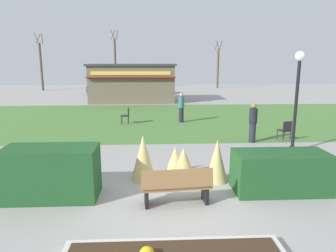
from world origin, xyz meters
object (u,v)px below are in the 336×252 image
Objects in this scene: trash_bin at (17,182)px; parked_car_west_slot at (107,88)px; food_kiosk at (133,83)px; person_strolling at (253,123)px; park_bench at (177,186)px; lamppost_mid at (297,89)px; cafe_chair_west at (127,114)px; tree_right_bg at (41,66)px; cafe_chair_east at (285,129)px; tree_center_bg at (115,63)px; person_standing at (181,107)px; tree_left_bg at (218,67)px; parked_car_center_slot at (152,88)px.

parked_car_west_slot is at bearing 93.28° from trash_bin.
person_strolling is (6.02, -14.19, -0.77)m from food_kiosk.
lamppost_mid is (4.83, 4.31, 1.93)m from park_bench.
food_kiosk reaches higher than cafe_chair_west.
lamppost_mid is 0.57× the size of tree_right_bg.
person_strolling is at bearing -173.84° from cafe_chair_east.
tree_center_bg is at bearing 98.18° from cafe_chair_west.
lamppost_mid is at bearing -39.99° from cafe_chair_west.
person_strolling reaches higher than cafe_chair_east.
park_bench is 0.24× the size of tree_center_bg.
parked_car_west_slot is (-6.59, 16.25, -0.22)m from person_standing.
cafe_chair_west is 0.13× the size of tree_right_bg.
tree_left_bg reaches higher than cafe_chair_east.
tree_center_bg is (-2.94, 12.47, 1.63)m from food_kiosk.
tree_right_bg reaches higher than cafe_chair_east.
tree_left_bg is at bearing 70.02° from trash_bin.
cafe_chair_west is at bearing 69.36° from person_standing.
person_standing is (3.09, 0.31, 0.33)m from cafe_chair_west.
cafe_chair_east is at bearing -95.71° from tree_left_bg.
parked_car_west_slot is 0.70× the size of tree_left_bg.
lamppost_mid reaches higher than cafe_chair_west.
person_standing is 0.23× the size of tree_center_bg.
trash_bin is 0.12× the size of tree_right_bg.
trash_bin is 0.46× the size of person_standing.
food_kiosk is (-7.14, 15.64, -0.78)m from lamppost_mid.
lamppost_mid is 2.25× the size of person_standing.
cafe_chair_west is (-2.04, 10.08, 0.05)m from park_bench.
cafe_chair_west is 22.74m from tree_center_bg.
person_standing is 0.28× the size of tree_left_bg.
parked_car_center_slot is at bearing -0.01° from parked_car_west_slot.
person_standing is at bearing 133.13° from cafe_chair_east.
food_kiosk is 10.17m from person_standing.
food_kiosk reaches higher than person_strolling.
park_bench is at bearing -31.60° from person_strolling.
parked_car_west_slot is 0.59× the size of tree_center_bg.
cafe_chair_west is 24.11m from tree_right_bg.
tree_center_bg is at bearing 99.21° from park_bench.
lamppost_mid is 2.51m from cafe_chair_east.
person_strolling reaches higher than parked_car_west_slot.
person_standing is at bearing 62.23° from trash_bin.
tree_center_bg is (0.29, 5.79, 2.61)m from parked_car_west_slot.
cafe_chair_east is at bearing -163.14° from person_standing.
parked_car_west_slot reaches higher than park_bench.
trash_bin is 19.38m from food_kiosk.
tree_center_bg is at bearing 87.16° from parked_car_west_slot.
park_bench is 0.26× the size of tree_right_bg.
parked_car_west_slot is at bearing 117.48° from cafe_chair_east.
tree_left_bg is at bearing 6.48° from tree_center_bg.
cafe_chair_west is 16.61m from parked_car_center_slot.
parked_car_center_slot reaches higher than park_bench.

